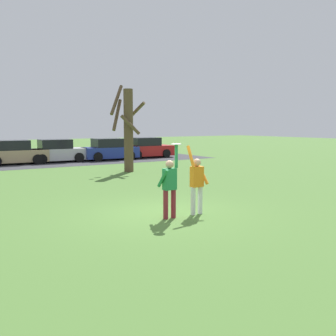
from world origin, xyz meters
The scene contains 10 objects.
ground_plane centered at (0.00, 0.00, 0.00)m, with size 120.00×120.00×0.00m, color #4C7533.
person_catcher centered at (-0.16, -0.57, 0.98)m, with size 0.54×0.49×2.08m.
person_defender centered at (0.79, -0.57, 0.98)m, with size 0.54×0.49×2.04m.
frisbee_disc centered at (0.06, -0.57, 2.09)m, with size 0.28×0.28×0.02m, color white.
parked_car_tan centered at (-0.52, 17.69, 0.73)m, with size 4.19×2.20×1.59m.
parked_car_silver centered at (2.31, 17.63, 0.73)m, with size 4.19×2.20×1.59m.
parked_car_blue centered at (6.14, 17.21, 0.73)m, with size 4.19×2.20×1.59m.
parked_car_red centered at (9.49, 17.48, 0.73)m, with size 4.19×2.20×1.59m.
parking_strip centered at (0.94, 17.33, 0.00)m, with size 25.89×6.40×0.01m, color #38383D.
bare_tree_tall centered at (3.92, 9.89, 2.46)m, with size 2.03×1.79×4.86m.
Camera 1 is at (-6.11, -9.62, 2.65)m, focal length 41.88 mm.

